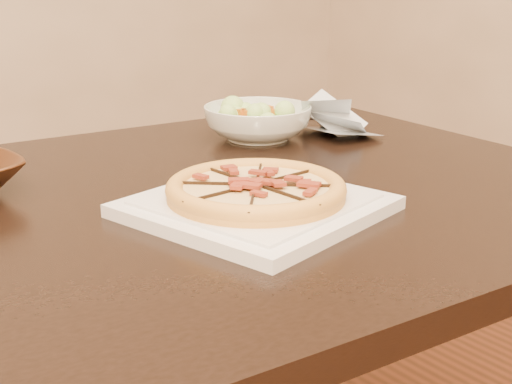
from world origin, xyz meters
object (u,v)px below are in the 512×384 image
at_px(dining_table, 139,266).
at_px(plate, 256,206).
at_px(salad_bowl, 258,123).
at_px(pizza, 256,189).

bearing_deg(dining_table, plate, -51.40).
relative_size(dining_table, plate, 4.35).
distance_m(plate, salad_bowl, 0.44).
bearing_deg(salad_bowl, plate, -128.03).
relative_size(pizza, salad_bowl, 1.18).
height_order(dining_table, plate, plate).
xyz_separation_m(plate, pizza, (-0.00, 0.00, 0.02)).
bearing_deg(plate, pizza, 179.26).
bearing_deg(pizza, plate, -0.74).
height_order(plate, salad_bowl, salad_bowl).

